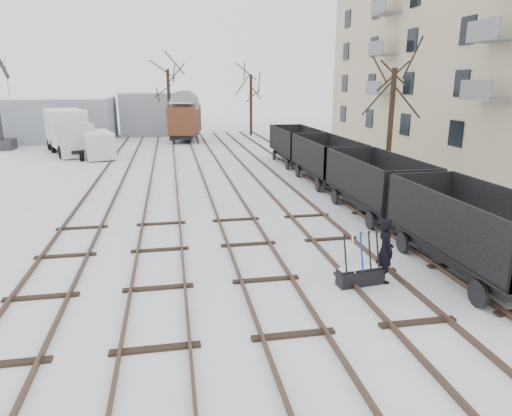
{
  "coord_description": "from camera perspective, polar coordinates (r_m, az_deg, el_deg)",
  "views": [
    {
      "loc": [
        -2.47,
        -11.71,
        5.43
      ],
      "look_at": [
        0.36,
        3.43,
        1.2
      ],
      "focal_mm": 32.0,
      "sensor_mm": 36.0,
      "label": 1
    }
  ],
  "objects": [
    {
      "name": "freight_wagon_b",
      "position": [
        19.98,
        14.82,
        1.86
      ],
      "size": [
        2.41,
        6.04,
        2.47
      ],
      "color": "black",
      "rests_on": "ground"
    },
    {
      "name": "ground",
      "position": [
        13.14,
        1.24,
        -9.05
      ],
      "size": [
        120.0,
        120.0,
        0.0
      ],
      "primitive_type": "plane",
      "color": "white",
      "rests_on": "ground"
    },
    {
      "name": "freight_wagon_c",
      "position": [
        25.78,
        8.81,
        5.16
      ],
      "size": [
        2.41,
        6.04,
        2.47
      ],
      "color": "black",
      "rests_on": "ground"
    },
    {
      "name": "tree_far_right",
      "position": [
        49.41,
        -0.64,
        12.72
      ],
      "size": [
        0.3,
        0.3,
        6.31
      ],
      "primitive_type": "cylinder",
      "color": "black",
      "rests_on": "ground"
    },
    {
      "name": "box_van_wagon",
      "position": [
        44.42,
        -8.88,
        10.96
      ],
      "size": [
        3.57,
        5.29,
        3.7
      ],
      "rotation": [
        0.0,
        0.0,
        -0.22
      ],
      "color": "black",
      "rests_on": "ground"
    },
    {
      "name": "worker",
      "position": [
        13.27,
        15.85,
        -5.09
      ],
      "size": [
        0.47,
        0.69,
        1.85
      ],
      "primitive_type": "imported",
      "rotation": [
        0.0,
        0.0,
        1.53
      ],
      "color": "black",
      "rests_on": "ground"
    },
    {
      "name": "tree_far_left",
      "position": [
        45.34,
        -10.79,
        12.46
      ],
      "size": [
        0.3,
        0.3,
        6.69
      ],
      "primitive_type": "cylinder",
      "color": "black",
      "rests_on": "ground"
    },
    {
      "name": "tree_near",
      "position": [
        27.64,
        16.46,
        9.97
      ],
      "size": [
        0.3,
        0.3,
        6.25
      ],
      "primitive_type": "cylinder",
      "color": "black",
      "rests_on": "ground"
    },
    {
      "name": "ground_frame",
      "position": [
        13.11,
        12.87,
        -8.16
      ],
      "size": [
        1.34,
        0.58,
        1.49
      ],
      "rotation": [
        0.0,
        0.0,
        0.13
      ],
      "color": "black",
      "rests_on": "ground"
    },
    {
      "name": "panel_van",
      "position": [
        36.27,
        -19.22,
        7.54
      ],
      "size": [
        3.11,
        4.82,
        1.96
      ],
      "rotation": [
        0.0,
        0.0,
        0.29
      ],
      "color": "silver",
      "rests_on": "ground"
    },
    {
      "name": "shed_left",
      "position": [
        48.97,
        -23.36,
        10.17
      ],
      "size": [
        10.0,
        8.0,
        4.1
      ],
      "color": "#8E94A0",
      "rests_on": "ground"
    },
    {
      "name": "freight_wagon_a",
      "position": [
        14.69,
        25.38,
        -3.97
      ],
      "size": [
        2.41,
        6.04,
        2.47
      ],
      "color": "black",
      "rests_on": "ground"
    },
    {
      "name": "lorry",
      "position": [
        39.37,
        -22.44,
        8.86
      ],
      "size": [
        4.18,
        7.84,
        3.4
      ],
      "rotation": [
        0.0,
        0.0,
        0.37
      ],
      "color": "black",
      "rests_on": "ground"
    },
    {
      "name": "freight_wagon_d",
      "position": [
        31.81,
        5.01,
        7.19
      ],
      "size": [
        2.41,
        6.04,
        2.47
      ],
      "color": "black",
      "rests_on": "ground"
    },
    {
      "name": "shed_right",
      "position": [
        51.83,
        -12.51,
        11.49
      ],
      "size": [
        7.0,
        6.0,
        4.5
      ],
      "color": "#8E94A0",
      "rests_on": "ground"
    },
    {
      "name": "tracks",
      "position": [
        26.06,
        -4.92,
        3.44
      ],
      "size": [
        13.9,
        52.0,
        0.16
      ],
      "color": "black",
      "rests_on": "ground"
    }
  ]
}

